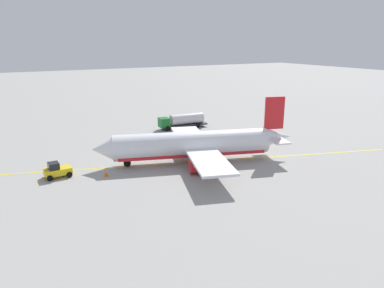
{
  "coord_description": "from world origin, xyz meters",
  "views": [
    {
      "loc": [
        25.92,
        47.01,
        18.47
      ],
      "look_at": [
        0.0,
        0.0,
        3.0
      ],
      "focal_mm": 33.54,
      "sensor_mm": 36.0,
      "label": 1
    }
  ],
  "objects_px": {
    "airplane": "(195,145)",
    "safety_cone_nose": "(106,174)",
    "pushback_tug": "(57,170)",
    "safety_cone_wingtip": "(116,151)",
    "refueling_worker": "(176,133)",
    "fuel_tanker": "(182,120)"
  },
  "relations": [
    {
      "from": "airplane",
      "to": "fuel_tanker",
      "type": "relative_size",
      "value": 2.84
    },
    {
      "from": "airplane",
      "to": "pushback_tug",
      "type": "bearing_deg",
      "value": -10.36
    },
    {
      "from": "pushback_tug",
      "to": "safety_cone_wingtip",
      "type": "bearing_deg",
      "value": -146.31
    },
    {
      "from": "safety_cone_wingtip",
      "to": "refueling_worker",
      "type": "bearing_deg",
      "value": -162.31
    },
    {
      "from": "safety_cone_wingtip",
      "to": "airplane",
      "type": "bearing_deg",
      "value": 130.73
    },
    {
      "from": "fuel_tanker",
      "to": "safety_cone_wingtip",
      "type": "bearing_deg",
      "value": 29.9
    },
    {
      "from": "fuel_tanker",
      "to": "safety_cone_wingtip",
      "type": "xyz_separation_m",
      "value": [
        18.24,
        10.49,
        -1.45
      ]
    },
    {
      "from": "airplane",
      "to": "safety_cone_wingtip",
      "type": "distance_m",
      "value": 14.57
    },
    {
      "from": "refueling_worker",
      "to": "safety_cone_nose",
      "type": "distance_m",
      "value": 23.3
    },
    {
      "from": "pushback_tug",
      "to": "safety_cone_nose",
      "type": "relative_size",
      "value": 5.12
    },
    {
      "from": "airplane",
      "to": "safety_cone_wingtip",
      "type": "height_order",
      "value": "airplane"
    },
    {
      "from": "pushback_tug",
      "to": "safety_cone_wingtip",
      "type": "height_order",
      "value": "pushback_tug"
    },
    {
      "from": "safety_cone_wingtip",
      "to": "pushback_tug",
      "type": "bearing_deg",
      "value": 33.69
    },
    {
      "from": "safety_cone_wingtip",
      "to": "fuel_tanker",
      "type": "bearing_deg",
      "value": -150.1
    },
    {
      "from": "airplane",
      "to": "safety_cone_nose",
      "type": "height_order",
      "value": "airplane"
    },
    {
      "from": "pushback_tug",
      "to": "refueling_worker",
      "type": "height_order",
      "value": "pushback_tug"
    },
    {
      "from": "refueling_worker",
      "to": "safety_cone_nose",
      "type": "relative_size",
      "value": 2.37
    },
    {
      "from": "safety_cone_nose",
      "to": "safety_cone_wingtip",
      "type": "height_order",
      "value": "safety_cone_nose"
    },
    {
      "from": "safety_cone_nose",
      "to": "safety_cone_wingtip",
      "type": "xyz_separation_m",
      "value": [
        -4.68,
        -10.17,
        -0.08
      ]
    },
    {
      "from": "pushback_tug",
      "to": "safety_cone_nose",
      "type": "xyz_separation_m",
      "value": [
        -6.1,
        2.98,
        -0.65
      ]
    },
    {
      "from": "refueling_worker",
      "to": "safety_cone_nose",
      "type": "xyz_separation_m",
      "value": [
        18.24,
        14.49,
        -0.46
      ]
    },
    {
      "from": "fuel_tanker",
      "to": "safety_cone_wingtip",
      "type": "distance_m",
      "value": 21.09
    }
  ]
}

